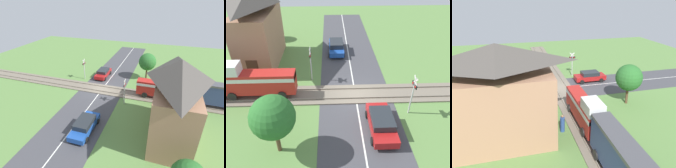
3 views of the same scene
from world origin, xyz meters
The scene contains 11 objects.
ground_plane centered at (0.00, 0.00, 0.00)m, with size 60.00×60.00×0.00m, color #5B8442.
road_surface centered at (0.00, 0.00, 0.01)m, with size 48.00×6.40×0.02m.
track_bed centered at (0.00, 0.00, 0.07)m, with size 2.80×48.00×0.24m.
train centered at (0.00, 12.33, 1.86)m, with size 1.58×13.80×3.18m.
car_near_crossing centered at (-4.40, -1.44, 0.73)m, with size 4.19×1.88×1.37m.
car_far_side centered at (8.87, 1.44, 0.74)m, with size 4.47×1.90×1.41m.
crossing_signal_west_approach centered at (-2.62, -4.08, 2.22)m, with size 0.90×0.18×3.49m.
crossing_signal_east_approach centered at (2.62, 4.08, 2.22)m, with size 0.90×0.18×3.49m.
station_building centered at (6.85, 9.82, 3.94)m, with size 8.34×3.95×8.09m.
pedestrian_by_station centered at (2.07, 9.23, 0.74)m, with size 0.40×0.40×1.62m.
tree_roadside_hedge centered at (-5.99, 5.74, 2.98)m, with size 2.81×2.81×4.39m.
Camera 3 is at (5.86, 24.86, 11.07)m, focal length 35.00 mm.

